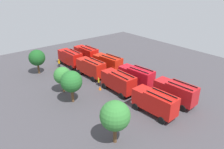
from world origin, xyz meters
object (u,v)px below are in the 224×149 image
at_px(fire_truck_1, 136,76).
at_px(traffic_cone_0, 100,88).
at_px(fire_truck_3, 86,53).
at_px(fire_truck_7, 70,57).
at_px(traffic_cone_2, 97,59).
at_px(fire_truck_2, 108,63).
at_px(fire_truck_6, 91,67).
at_px(tree_2, 62,76).
at_px(fire_truck_4, 155,102).
at_px(firefighter_1, 99,81).
at_px(firefighter_2, 59,63).
at_px(fire_truck_5, 118,81).
at_px(tree_1, 71,82).
at_px(tree_3, 37,58).
at_px(firefighter_0, 91,56).
at_px(traffic_cone_1, 149,100).
at_px(fire_truck_0, 175,92).
at_px(tree_0, 115,116).

xyz_separation_m(fire_truck_1, traffic_cone_0, (3.14, 6.28, -1.79)).
distance_m(fire_truck_1, fire_truck_3, 17.26).
bearing_deg(fire_truck_7, traffic_cone_2, -94.74).
bearing_deg(fire_truck_1, fire_truck_2, -6.29).
xyz_separation_m(fire_truck_6, tree_2, (-2.32, 7.63, 1.06)).
xyz_separation_m(fire_truck_1, fire_truck_6, (9.06, 4.18, 0.00)).
bearing_deg(fire_truck_4, firefighter_1, 0.66).
relative_size(fire_truck_7, firefighter_2, 3.96).
bearing_deg(tree_2, fire_truck_4, -154.50).
xyz_separation_m(fire_truck_3, traffic_cone_0, (-14.12, 6.27, -1.79)).
bearing_deg(traffic_cone_2, fire_truck_7, 86.92).
relative_size(firefighter_1, traffic_cone_2, 2.82).
xyz_separation_m(firefighter_1, traffic_cone_0, (-1.53, 0.82, -0.54)).
height_order(fire_truck_2, fire_truck_6, same).
distance_m(fire_truck_7, firefighter_2, 2.85).
height_order(fire_truck_5, traffic_cone_0, fire_truck_5).
xyz_separation_m(fire_truck_6, tree_1, (-6.45, 8.13, 1.55)).
bearing_deg(tree_2, firefighter_2, -23.25).
relative_size(fire_truck_5, tree_1, 1.31).
xyz_separation_m(firefighter_2, tree_3, (-0.63, 5.16, 2.53)).
bearing_deg(firefighter_0, fire_truck_4, -159.05).
height_order(fire_truck_1, fire_truck_3, same).
height_order(fire_truck_7, traffic_cone_1, fire_truck_7).
bearing_deg(fire_truck_1, firefighter_1, 43.99).
bearing_deg(fire_truck_0, fire_truck_6, 11.25).
relative_size(traffic_cone_1, traffic_cone_2, 1.20).
relative_size(fire_truck_6, tree_0, 1.26).
xyz_separation_m(fire_truck_0, tree_3, (26.16, 12.42, 1.42)).
relative_size(fire_truck_7, traffic_cone_2, 12.67).
bearing_deg(tree_1, tree_3, -1.21).
xyz_separation_m(fire_truck_6, tree_0, (-18.47, 9.02, 1.77)).
relative_size(fire_truck_5, traffic_cone_0, 10.04).
height_order(firefighter_2, tree_0, tree_0).
bearing_deg(fire_truck_2, tree_2, 94.69).
distance_m(traffic_cone_1, traffic_cone_2, 22.99).
relative_size(fire_truck_0, firefighter_0, 4.48).
distance_m(fire_truck_2, fire_truck_6, 4.31).
bearing_deg(fire_truck_0, fire_truck_2, -2.48).
bearing_deg(traffic_cone_1, tree_1, 50.05).
distance_m(fire_truck_3, fire_truck_4, 26.07).
bearing_deg(traffic_cone_1, fire_truck_0, -134.09).
bearing_deg(fire_truck_4, fire_truck_3, -13.28).
relative_size(fire_truck_5, tree_0, 1.24).
xyz_separation_m(firefighter_1, firefighter_2, (13.66, 1.37, 0.14)).
xyz_separation_m(fire_truck_5, fire_truck_6, (8.72, -0.01, 0.00)).
bearing_deg(tree_3, tree_2, -179.07).
height_order(fire_truck_0, fire_truck_7, same).
distance_m(traffic_cone_0, traffic_cone_1, 9.45).
distance_m(fire_truck_7, tree_3, 7.67).
bearing_deg(fire_truck_0, firefighter_1, 20.69).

